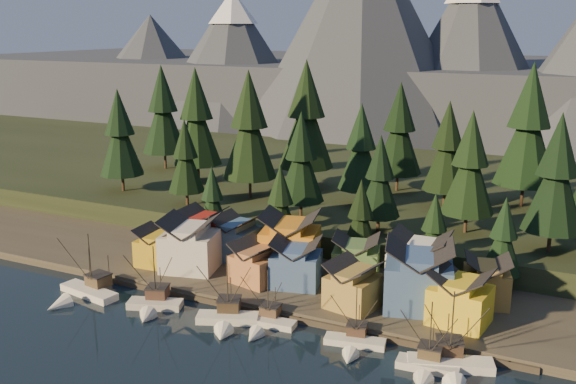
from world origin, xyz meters
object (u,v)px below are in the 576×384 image
at_px(boat_2, 226,311).
at_px(boat_5, 427,359).
at_px(boat_1, 153,297).
at_px(boat_4, 354,337).
at_px(house_front_0, 158,245).
at_px(boat_6, 452,358).
at_px(boat_3, 264,317).
at_px(house_front_1, 190,242).
at_px(house_back_1, 237,236).
at_px(boat_0, 82,286).
at_px(house_back_0, 203,229).

relative_size(boat_2, boat_5, 1.12).
height_order(boat_1, boat_4, boat_1).
bearing_deg(house_front_0, boat_6, -17.08).
distance_m(boat_3, boat_5, 26.65).
xyz_separation_m(boat_2, house_front_1, (-16.64, 14.75, 4.45)).
distance_m(boat_4, house_back_1, 39.30).
bearing_deg(boat_3, house_back_1, 124.43).
bearing_deg(boat_0, boat_3, 15.54).
bearing_deg(boat_1, house_front_0, 103.57).
height_order(boat_4, house_front_0, boat_4).
distance_m(boat_5, house_back_0, 58.24).
height_order(boat_0, boat_4, boat_0).
bearing_deg(boat_3, boat_2, -168.26).
height_order(boat_4, house_back_0, house_back_0).
height_order(boat_5, boat_6, boat_6).
bearing_deg(boat_5, boat_4, 164.76).
bearing_deg(boat_6, boat_3, 159.82).
xyz_separation_m(boat_0, boat_6, (63.58, 2.60, -0.02)).
distance_m(boat_3, house_front_1, 26.49).
xyz_separation_m(boat_4, house_front_0, (-44.32, 12.42, 3.60)).
distance_m(house_back_0, house_back_1, 8.56).
relative_size(boat_4, house_back_0, 1.14).
xyz_separation_m(boat_1, boat_3, (19.75, 2.29, -0.58)).
bearing_deg(boat_6, house_front_0, 148.99).
relative_size(boat_3, house_front_0, 1.34).
xyz_separation_m(boat_5, house_back_0, (-52.38, 25.15, 4.01)).
bearing_deg(house_front_0, boat_0, -110.83).
bearing_deg(boat_2, boat_3, -5.70).
relative_size(boat_3, house_back_0, 1.19).
height_order(boat_5, house_front_1, house_front_1).
bearing_deg(house_back_0, boat_2, -51.95).
distance_m(boat_1, boat_5, 46.29).
relative_size(boat_4, house_front_0, 1.28).
height_order(boat_5, house_back_1, house_back_1).
distance_m(boat_2, boat_3, 6.11).
relative_size(boat_4, boat_6, 0.79).
height_order(boat_3, boat_5, boat_5).
distance_m(boat_2, house_front_1, 22.67).
relative_size(boat_1, house_back_1, 1.36).
xyz_separation_m(boat_1, house_front_0, (-9.51, 14.62, 3.03)).
xyz_separation_m(boat_0, boat_5, (60.51, 1.17, -0.06)).
distance_m(boat_4, boat_5, 11.71).
height_order(boat_3, boat_6, boat_6).
bearing_deg(house_back_0, house_front_0, -109.48).
bearing_deg(house_front_1, house_back_0, 95.83).
height_order(boat_2, boat_4, boat_2).
distance_m(boat_5, boat_6, 3.39).
bearing_deg(boat_1, boat_2, -16.89).
distance_m(boat_5, house_front_0, 57.80).
xyz_separation_m(boat_0, boat_2, (28.13, 1.93, 0.17)).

